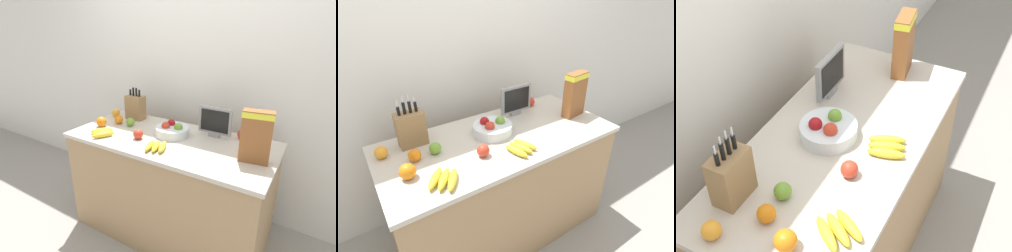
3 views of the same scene
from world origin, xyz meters
The scene contains 15 objects.
ground_plane centered at (0.00, 0.00, 0.00)m, with size 14.00×14.00×0.00m, color gray.
wall_back centered at (0.00, 0.58, 1.30)m, with size 9.00×0.06×2.60m.
counter centered at (0.00, 0.00, 0.44)m, with size 1.58×0.73×0.87m.
knife_block centered at (-0.51, 0.22, 0.98)m, with size 0.17×0.10×0.33m.
small_monitor centered at (0.28, 0.20, 1.00)m, with size 0.26×0.03×0.24m.
cereal_box centered at (0.64, -0.04, 1.05)m, with size 0.19×0.10×0.34m.
fruit_bowl centered at (-0.02, 0.06, 0.91)m, with size 0.26×0.26×0.11m.
banana_bunch_left centered at (-0.48, -0.23, 0.89)m, with size 0.21×0.22×0.04m.
banana_bunch_right centered at (0.02, -0.22, 0.89)m, with size 0.18×0.20×0.04m.
apple_by_knife_block centered at (-0.20, -0.14, 0.91)m, with size 0.08×0.08×0.08m, color red.
apple_middle centered at (0.47, 0.27, 0.91)m, with size 0.07×0.07×0.07m, color red.
apple_leftmost centered at (-0.43, 0.05, 0.91)m, with size 0.07×0.07×0.07m, color #6B9E33.
orange_front_center centered at (-0.63, -0.09, 0.91)m, with size 0.09×0.09×0.09m, color orange.
orange_by_cereal centered at (-0.55, 0.04, 0.91)m, with size 0.07×0.07×0.07m, color orange.
orange_front_left centered at (-0.70, 0.18, 0.91)m, with size 0.08×0.08×0.08m, color orange.
Camera 1 is at (0.95, -1.58, 1.67)m, focal length 28.00 mm.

